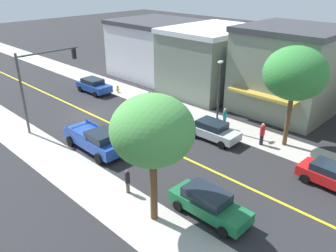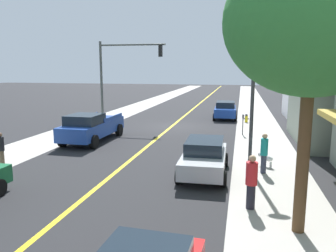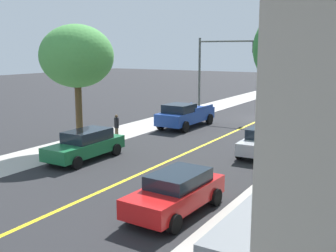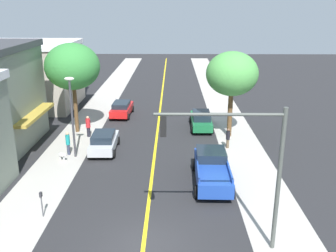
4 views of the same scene
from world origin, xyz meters
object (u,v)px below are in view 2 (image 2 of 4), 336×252
Objects in this scene: blue_pickup_truck at (92,127)px; blue_sedan_left_curb at (225,110)px; pedestrian_red_shirt at (251,181)px; small_dog at (266,158)px; street_lamp at (253,88)px; pedestrian_black_shirt at (1,148)px; street_tree_right_corner at (313,22)px; traffic_light_mast at (120,68)px; silver_sedan_left_curb at (204,157)px; pedestrian_teal_shirt at (264,152)px; parking_meter at (243,122)px; fire_hydrant at (246,118)px.

blue_sedan_left_curb is at bearing 147.26° from blue_pickup_truck.
pedestrian_red_shirt is 2.42× the size of small_dog.
pedestrian_red_shirt is at bearing 3.58° from blue_sedan_left_curb.
pedestrian_black_shirt is at bearing 9.32° from street_lamp.
street_tree_right_corner is 5.12m from pedestrian_red_shirt.
traffic_light_mast is 3.71× the size of pedestrian_red_shirt.
street_tree_right_corner is 7.47m from silver_sedan_left_curb.
traffic_light_mast reaches higher than silver_sedan_left_curb.
pedestrian_teal_shirt is at bearing 67.72° from blue_pickup_truck.
street_lamp is 10.81m from blue_pickup_truck.
blue_pickup_truck is 12.75m from pedestrian_red_shirt.
street_lamp is at bearing -177.00° from pedestrian_red_shirt.
pedestrian_teal_shirt is (-10.23, 4.39, 0.03)m from blue_pickup_truck.
traffic_light_mast reaches higher than small_dog.
parking_meter is at bearing 115.09° from blue_pickup_truck.
pedestrian_teal_shirt reaches higher than blue_sedan_left_curb.
traffic_light_mast is at bearing -174.69° from blue_pickup_truck.
small_dog is at bearing 73.32° from blue_pickup_truck.
pedestrian_black_shirt is at bearing -98.62° from pedestrian_red_shirt.
fire_hydrant is 13.77m from blue_pickup_truck.
parking_meter is at bearing 168.69° from silver_sedan_left_curb.
small_dog is (-0.80, -5.10, -0.55)m from pedestrian_red_shirt.
fire_hydrant is at bearing -46.64° from small_dog.
pedestrian_teal_shirt is (0.65, -5.32, -4.78)m from street_tree_right_corner.
fire_hydrant is 5.66m from parking_meter.
blue_pickup_truck is (9.65, 9.80, 0.57)m from fire_hydrant.
fire_hydrant is 0.98× the size of small_dog.
pedestrian_black_shirt is at bearing -16.67° from street_tree_right_corner.
street_lamp reaches higher than blue_sedan_left_curb.
blue_pickup_truck is (7.69, -5.11, 0.14)m from silver_sedan_left_curb.
parking_meter is 7.58m from small_dog.
fire_hydrant is at bearing -93.24° from parking_meter.
parking_meter is at bearing -175.11° from pedestrian_red_shirt.
pedestrian_teal_shirt is 0.98× the size of pedestrian_red_shirt.
blue_sedan_left_curb is (1.88, -15.67, -2.89)m from street_lamp.
blue_pickup_truck is 3.56× the size of pedestrian_black_shirt.
parking_meter is 0.25× the size of blue_pickup_truck.
fire_hydrant is 14.22m from street_lamp.
parking_meter is 8.66m from street_lamp.
street_tree_right_corner is 1.81× the size of silver_sedan_left_curb.
silver_sedan_left_curb reaches higher than small_dog.
street_tree_right_corner reaches higher than pedestrian_black_shirt.
blue_pickup_truck is (9.64, -4.02, -2.78)m from street_lamp.
traffic_light_mast is 18.52m from pedestrian_red_shirt.
small_dog is at bearing -136.13° from street_lamp.
street_tree_right_corner is 4.81× the size of pedestrian_black_shirt.
pedestrian_red_shirt is (0.07, 18.20, 0.59)m from fire_hydrant.
blue_pickup_truck is at bearing 124.74° from pedestrian_black_shirt.
pedestrian_black_shirt is at bearing 42.09° from parking_meter.
pedestrian_black_shirt is (1.83, 5.90, -0.07)m from blue_pickup_truck.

